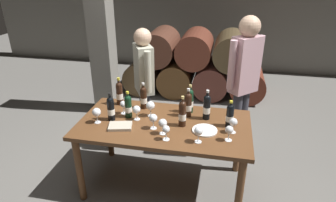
{
  "coord_description": "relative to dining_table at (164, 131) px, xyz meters",
  "views": [
    {
      "loc": [
        0.55,
        -2.49,
        2.2
      ],
      "look_at": [
        0.0,
        0.2,
        0.91
      ],
      "focal_mm": 31.4,
      "sensor_mm": 36.0,
      "label": 1
    }
  ],
  "objects": [
    {
      "name": "ground_plane",
      "position": [
        0.0,
        0.0,
        -0.67
      ],
      "size": [
        14.0,
        14.0,
        0.0
      ],
      "primitive_type": "plane",
      "color": "#66635E"
    },
    {
      "name": "dining_table",
      "position": [
        0.0,
        0.0,
        0.0
      ],
      "size": [
        1.7,
        0.9,
        0.76
      ],
      "color": "brown",
      "rests_on": "ground_plane"
    },
    {
      "name": "wine_bottle_7",
      "position": [
        0.63,
        0.07,
        0.21
      ],
      "size": [
        0.07,
        0.07,
        0.27
      ],
      "color": "black",
      "rests_on": "dining_table"
    },
    {
      "name": "wine_bottle_1",
      "position": [
        -0.38,
        0.05,
        0.22
      ],
      "size": [
        0.07,
        0.07,
        0.28
      ],
      "color": "black",
      "rests_on": "dining_table"
    },
    {
      "name": "barrel_stack",
      "position": [
        -0.0,
        2.6,
        -0.13
      ],
      "size": [
        2.49,
        0.9,
        1.15
      ],
      "color": "brown",
      "rests_on": "ground_plane"
    },
    {
      "name": "wine_glass_0",
      "position": [
        0.08,
        -0.29,
        0.19
      ],
      "size": [
        0.07,
        0.07,
        0.14
      ],
      "color": "white",
      "rests_on": "dining_table"
    },
    {
      "name": "wine_bottle_0",
      "position": [
        -0.58,
        0.32,
        0.23
      ],
      "size": [
        0.07,
        0.07,
        0.32
      ],
      "color": "black",
      "rests_on": "dining_table"
    },
    {
      "name": "cellar_back_wall",
      "position": [
        0.0,
        4.2,
        0.73
      ],
      "size": [
        10.0,
        0.24,
        2.8
      ],
      "primitive_type": "cube",
      "color": "slate",
      "rests_on": "ground_plane"
    },
    {
      "name": "wine_glass_2",
      "position": [
        -0.46,
        0.12,
        0.19
      ],
      "size": [
        0.07,
        0.07,
        0.14
      ],
      "color": "white",
      "rests_on": "dining_table"
    },
    {
      "name": "wine_glass_8",
      "position": [
        0.37,
        -0.28,
        0.2
      ],
      "size": [
        0.08,
        0.08,
        0.15
      ],
      "color": "white",
      "rests_on": "dining_table"
    },
    {
      "name": "wine_glass_4",
      "position": [
        -0.28,
        0.02,
        0.2
      ],
      "size": [
        0.08,
        0.08,
        0.15
      ],
      "color": "white",
      "rests_on": "dining_table"
    },
    {
      "name": "wine_glass_6",
      "position": [
        0.03,
        -0.2,
        0.2
      ],
      "size": [
        0.08,
        0.08,
        0.15
      ],
      "color": "white",
      "rests_on": "dining_table"
    },
    {
      "name": "wine_glass_5",
      "position": [
        -0.65,
        -0.12,
        0.2
      ],
      "size": [
        0.09,
        0.09,
        0.16
      ],
      "color": "white",
      "rests_on": "dining_table"
    },
    {
      "name": "wine_bottle_5",
      "position": [
        0.21,
        0.2,
        0.22
      ],
      "size": [
        0.07,
        0.07,
        0.31
      ],
      "color": "black",
      "rests_on": "dining_table"
    },
    {
      "name": "taster_seated_left",
      "position": [
        -0.4,
        0.72,
        0.25
      ],
      "size": [
        0.31,
        0.44,
        1.54
      ],
      "color": "#383842",
      "rests_on": "ground_plane"
    },
    {
      "name": "wine_glass_1",
      "position": [
        -0.08,
        -0.12,
        0.2
      ],
      "size": [
        0.08,
        0.08,
        0.15
      ],
      "color": "white",
      "rests_on": "dining_table"
    },
    {
      "name": "wine_glass_3",
      "position": [
        0.67,
        -0.05,
        0.2
      ],
      "size": [
        0.08,
        0.08,
        0.15
      ],
      "color": "white",
      "rests_on": "dining_table"
    },
    {
      "name": "serving_plate",
      "position": [
        0.41,
        -0.07,
        0.1
      ],
      "size": [
        0.24,
        0.24,
        0.01
      ],
      "primitive_type": "cylinder",
      "color": "white",
      "rests_on": "dining_table"
    },
    {
      "name": "wine_glass_9",
      "position": [
        0.63,
        -0.19,
        0.2
      ],
      "size": [
        0.07,
        0.07,
        0.15
      ],
      "color": "white",
      "rests_on": "dining_table"
    },
    {
      "name": "stone_pillar",
      "position": [
        -1.3,
        1.6,
        0.63
      ],
      "size": [
        0.32,
        0.32,
        2.6
      ],
      "primitive_type": "cube",
      "color": "slate",
      "rests_on": "ground_plane"
    },
    {
      "name": "tasting_notebook",
      "position": [
        -0.4,
        -0.17,
        0.11
      ],
      "size": [
        0.25,
        0.21,
        0.03
      ],
      "primitive_type": "cube",
      "rotation": [
        0.0,
        0.0,
        0.24
      ],
      "color": "#B2A893",
      "rests_on": "dining_table"
    },
    {
      "name": "sommelier_presenting",
      "position": [
        0.77,
        0.75,
        0.37
      ],
      "size": [
        0.38,
        0.37,
        1.72
      ],
      "color": "#383842",
      "rests_on": "ground_plane"
    },
    {
      "name": "wine_glass_7",
      "position": [
        -0.17,
        0.12,
        0.21
      ],
      "size": [
        0.09,
        0.09,
        0.16
      ],
      "color": "white",
      "rests_on": "dining_table"
    },
    {
      "name": "wine_bottle_8",
      "position": [
        0.18,
        -0.01,
        0.23
      ],
      "size": [
        0.07,
        0.07,
        0.31
      ],
      "color": "black",
      "rests_on": "dining_table"
    },
    {
      "name": "wine_bottle_6",
      "position": [
        0.4,
        0.17,
        0.23
      ],
      "size": [
        0.07,
        0.07,
        0.32
      ],
      "color": "black",
      "rests_on": "dining_table"
    },
    {
      "name": "wine_bottle_4",
      "position": [
        0.22,
        0.29,
        0.23
      ],
      "size": [
        0.07,
        0.07,
        0.31
      ],
      "color": "black",
      "rests_on": "dining_table"
    },
    {
      "name": "wine_bottle_2",
      "position": [
        -0.53,
        -0.04,
        0.22
      ],
      "size": [
        0.07,
        0.07,
        0.3
      ],
      "color": "black",
      "rests_on": "dining_table"
    },
    {
      "name": "wine_bottle_3",
      "position": [
        -0.29,
        0.29,
        0.22
      ],
      "size": [
        0.07,
        0.07,
        0.29
      ],
      "color": "black",
      "rests_on": "dining_table"
    }
  ]
}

